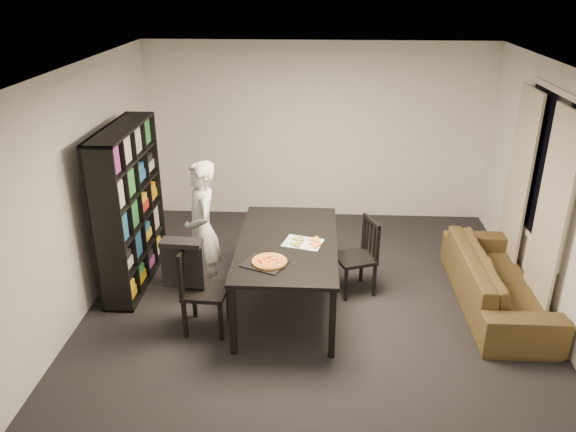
# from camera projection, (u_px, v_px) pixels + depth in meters

# --- Properties ---
(room) EXTENTS (5.01, 5.51, 2.61)m
(room) POSITION_uv_depth(u_px,v_px,m) (315.00, 203.00, 5.70)
(room) COLOR black
(room) RESTS_ON ground
(window_pane) EXTENTS (0.02, 1.40, 1.60)m
(window_pane) POSITION_uv_depth(u_px,v_px,m) (547.00, 169.00, 6.04)
(window_pane) COLOR black
(window_pane) RESTS_ON room
(window_frame) EXTENTS (0.03, 1.52, 1.72)m
(window_frame) POSITION_uv_depth(u_px,v_px,m) (546.00, 169.00, 6.04)
(window_frame) COLOR white
(window_frame) RESTS_ON room
(curtain_left) EXTENTS (0.03, 0.70, 2.25)m
(curtain_left) POSITION_uv_depth(u_px,v_px,m) (551.00, 218.00, 5.71)
(curtain_left) COLOR #B9B39E
(curtain_left) RESTS_ON room
(curtain_right) EXTENTS (0.03, 0.70, 2.25)m
(curtain_right) POSITION_uv_depth(u_px,v_px,m) (518.00, 183.00, 6.66)
(curtain_right) COLOR #B9B39E
(curtain_right) RESTS_ON room
(bookshelf) EXTENTS (0.35, 1.50, 1.90)m
(bookshelf) POSITION_uv_depth(u_px,v_px,m) (129.00, 207.00, 6.50)
(bookshelf) COLOR black
(bookshelf) RESTS_ON room
(dining_table) EXTENTS (1.06, 1.91, 0.80)m
(dining_table) POSITION_uv_depth(u_px,v_px,m) (287.00, 247.00, 6.06)
(dining_table) COLOR black
(dining_table) RESTS_ON room
(chair_left) EXTENTS (0.46, 0.46, 0.94)m
(chair_left) POSITION_uv_depth(u_px,v_px,m) (197.00, 283.00, 5.73)
(chair_left) COLOR black
(chair_left) RESTS_ON room
(chair_right) EXTENTS (0.54, 0.54, 0.89)m
(chair_right) POSITION_uv_depth(u_px,v_px,m) (362.00, 251.00, 6.45)
(chair_right) COLOR black
(chair_right) RESTS_ON room
(draped_jacket) EXTENTS (0.44, 0.21, 0.52)m
(draped_jacket) POSITION_uv_depth(u_px,v_px,m) (183.00, 262.00, 5.65)
(draped_jacket) COLOR black
(draped_jacket) RESTS_ON chair_left
(person) EXTENTS (0.57, 0.68, 1.60)m
(person) POSITION_uv_depth(u_px,v_px,m) (202.00, 230.00, 6.27)
(person) COLOR silver
(person) RESTS_ON room
(baking_tray) EXTENTS (0.50, 0.45, 0.01)m
(baking_tray) POSITION_uv_depth(u_px,v_px,m) (265.00, 264.00, 5.55)
(baking_tray) COLOR black
(baking_tray) RESTS_ON dining_table
(pepperoni_pizza) EXTENTS (0.35, 0.35, 0.03)m
(pepperoni_pizza) POSITION_uv_depth(u_px,v_px,m) (270.00, 261.00, 5.55)
(pepperoni_pizza) COLOR olive
(pepperoni_pizza) RESTS_ON dining_table
(kitchen_towel) EXTENTS (0.46, 0.39, 0.01)m
(kitchen_towel) POSITION_uv_depth(u_px,v_px,m) (303.00, 243.00, 5.98)
(kitchen_towel) COLOR white
(kitchen_towel) RESTS_ON dining_table
(pizza_slices) EXTENTS (0.46, 0.43, 0.01)m
(pizza_slices) POSITION_uv_depth(u_px,v_px,m) (306.00, 242.00, 5.98)
(pizza_slices) COLOR #C38E3D
(pizza_slices) RESTS_ON dining_table
(sofa) EXTENTS (0.82, 2.09, 0.61)m
(sofa) POSITION_uv_depth(u_px,v_px,m) (498.00, 280.00, 6.24)
(sofa) COLOR #403919
(sofa) RESTS_ON room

